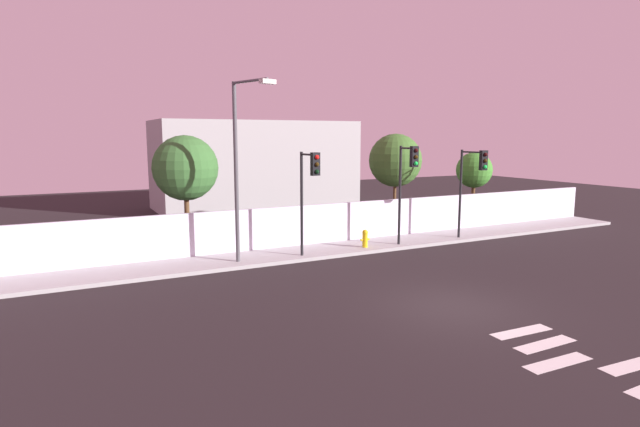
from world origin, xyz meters
The scene contains 13 objects.
ground_plane centered at (0.00, 0.00, 0.00)m, with size 80.00×80.00×0.00m, color black.
sidewalk centered at (0.00, 8.20, 0.07)m, with size 36.00×2.40×0.15m, color #A4A4A4.
perimeter_wall centered at (0.00, 9.49, 1.05)m, with size 36.00×0.18×1.80m, color silver.
crosswalk_marking centered at (0.21, -4.10, 0.00)m, with size 3.22×3.90×0.01m.
traffic_light_left centered at (7.02, 6.71, 3.30)m, with size 0.35×1.75×4.27m.
traffic_light_center centered at (3.49, 7.02, 3.42)m, with size 0.35×1.21×4.48m.
traffic_light_right centered at (-1.37, 6.96, 3.29)m, with size 0.36×1.29×4.28m.
street_lamp_curbside centered at (-4.04, 7.46, 4.28)m, with size 0.99×2.24×6.94m.
fire_hydrant centered at (1.74, 7.70, 0.58)m, with size 0.44×0.26×0.80m.
roadside_tree_leftmost centered at (-5.42, 10.65, 3.70)m, with size 2.77×2.77×5.10m.
roadside_tree_midleft centered at (5.40, 10.65, 3.80)m, with size 2.75×2.75×5.19m.
roadside_tree_midright centered at (10.85, 10.65, 3.13)m, with size 2.02×2.02×4.16m.
low_building_distant centered at (2.41, 23.49, 3.05)m, with size 13.85×6.00×6.10m, color #A2A2A2.
Camera 1 is at (-10.31, -11.42, 5.06)m, focal length 28.94 mm.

